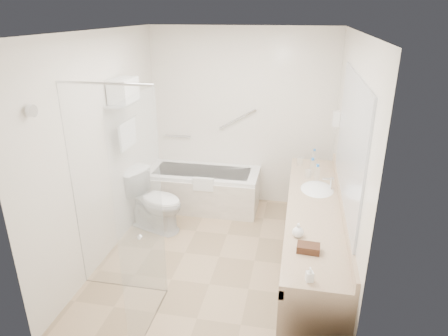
% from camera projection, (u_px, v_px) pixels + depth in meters
% --- Properties ---
extents(floor, '(3.20, 3.20, 0.00)m').
position_uv_depth(floor, '(219.00, 257.00, 4.66)').
color(floor, tan).
rests_on(floor, ground).
extents(ceiling, '(2.60, 3.20, 0.10)m').
position_uv_depth(ceiling, '(218.00, 31.00, 3.74)').
color(ceiling, silver).
rests_on(ceiling, wall_back).
extents(wall_back, '(2.60, 0.10, 2.50)m').
position_uv_depth(wall_back, '(242.00, 119.00, 5.66)').
color(wall_back, silver).
rests_on(wall_back, ground).
extents(wall_front, '(2.60, 0.10, 2.50)m').
position_uv_depth(wall_front, '(171.00, 234.00, 2.74)').
color(wall_front, silver).
rests_on(wall_front, ground).
extents(wall_left, '(0.10, 3.20, 2.50)m').
position_uv_depth(wall_left, '(104.00, 149.00, 4.43)').
color(wall_left, silver).
rests_on(wall_left, ground).
extents(wall_right, '(0.10, 3.20, 2.50)m').
position_uv_depth(wall_right, '(346.00, 165.00, 3.97)').
color(wall_right, silver).
rests_on(wall_right, ground).
extents(bathtub, '(1.60, 0.73, 0.59)m').
position_uv_depth(bathtub, '(203.00, 189.00, 5.78)').
color(bathtub, white).
rests_on(bathtub, floor).
extents(grab_bar_short, '(0.40, 0.03, 0.03)m').
position_uv_depth(grab_bar_short, '(177.00, 136.00, 5.90)').
color(grab_bar_short, silver).
rests_on(grab_bar_short, wall_back).
extents(grab_bar_long, '(0.53, 0.03, 0.33)m').
position_uv_depth(grab_bar_long, '(238.00, 119.00, 5.63)').
color(grab_bar_long, silver).
rests_on(grab_bar_long, wall_back).
extents(shower_enclosure, '(0.96, 0.91, 2.11)m').
position_uv_depth(shower_enclosure, '(128.00, 206.00, 3.53)').
color(shower_enclosure, silver).
rests_on(shower_enclosure, floor).
extents(towel_shelf, '(0.24, 0.55, 0.81)m').
position_uv_depth(towel_shelf, '(124.00, 98.00, 4.54)').
color(towel_shelf, silver).
rests_on(towel_shelf, wall_left).
extents(vanity_counter, '(0.55, 2.70, 0.95)m').
position_uv_depth(vanity_counter, '(313.00, 223.00, 4.10)').
color(vanity_counter, tan).
rests_on(vanity_counter, floor).
extents(sink, '(0.40, 0.52, 0.14)m').
position_uv_depth(sink, '(317.00, 192.00, 4.40)').
color(sink, white).
rests_on(sink, vanity_counter).
extents(faucet, '(0.03, 0.03, 0.14)m').
position_uv_depth(faucet, '(331.00, 183.00, 4.33)').
color(faucet, silver).
rests_on(faucet, vanity_counter).
extents(mirror, '(0.02, 2.00, 1.20)m').
position_uv_depth(mirror, '(350.00, 140.00, 3.72)').
color(mirror, '#A4A9B0').
rests_on(mirror, wall_right).
extents(hairdryer_unit, '(0.08, 0.10, 0.18)m').
position_uv_depth(hairdryer_unit, '(336.00, 119.00, 4.86)').
color(hairdryer_unit, silver).
rests_on(hairdryer_unit, wall_right).
extents(toilet, '(0.89, 0.67, 0.78)m').
position_uv_depth(toilet, '(155.00, 201.00, 5.14)').
color(toilet, white).
rests_on(toilet, floor).
extents(amenity_basket, '(0.19, 0.13, 0.06)m').
position_uv_depth(amenity_basket, '(308.00, 248.00, 3.24)').
color(amenity_basket, '#442418').
rests_on(amenity_basket, vanity_counter).
extents(soap_bottle_a, '(0.08, 0.13, 0.05)m').
position_uv_depth(soap_bottle_a, '(309.00, 278.00, 2.89)').
color(soap_bottle_a, silver).
rests_on(soap_bottle_a, vanity_counter).
extents(soap_bottle_b, '(0.12, 0.14, 0.10)m').
position_uv_depth(soap_bottle_b, '(298.00, 232.00, 3.45)').
color(soap_bottle_b, silver).
rests_on(soap_bottle_b, vanity_counter).
extents(water_bottle_left, '(0.05, 0.05, 0.18)m').
position_uv_depth(water_bottle_left, '(314.00, 156.00, 5.14)').
color(water_bottle_left, silver).
rests_on(water_bottle_left, vanity_counter).
extents(water_bottle_mid, '(0.07, 0.07, 0.21)m').
position_uv_depth(water_bottle_mid, '(312.00, 167.00, 4.73)').
color(water_bottle_mid, silver).
rests_on(water_bottle_mid, vanity_counter).
extents(water_bottle_right, '(0.06, 0.06, 0.21)m').
position_uv_depth(water_bottle_right, '(317.00, 173.00, 4.56)').
color(water_bottle_right, silver).
rests_on(water_bottle_right, vanity_counter).
extents(drinking_glass_near, '(0.10, 0.10, 0.10)m').
position_uv_depth(drinking_glass_near, '(300.00, 161.00, 5.05)').
color(drinking_glass_near, silver).
rests_on(drinking_glass_near, vanity_counter).
extents(drinking_glass_far, '(0.10, 0.10, 0.10)m').
position_uv_depth(drinking_glass_far, '(308.00, 174.00, 4.67)').
color(drinking_glass_far, silver).
rests_on(drinking_glass_far, vanity_counter).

